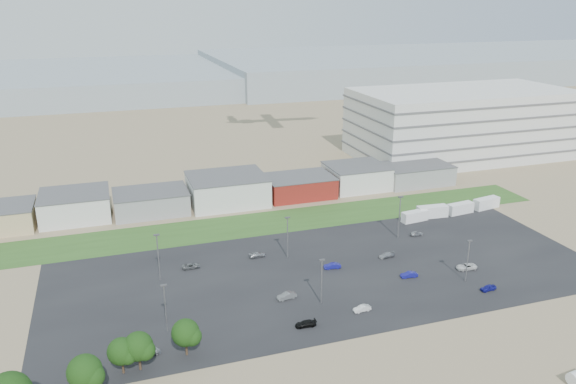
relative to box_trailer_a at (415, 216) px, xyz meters
name	(u,v)px	position (x,y,z in m)	size (l,w,h in m)	color
ground	(344,324)	(-38.70, -40.59, -1.40)	(700.00, 700.00, 0.00)	#8A7A57
parking_lot	(328,272)	(-33.70, -20.59, -1.39)	(120.00, 50.00, 0.01)	black
grass_strip	(265,223)	(-38.70, 11.41, -1.39)	(160.00, 16.00, 0.02)	#2D511E
hills_backdrop	(216,77)	(1.30, 274.41, 3.10)	(700.00, 200.00, 9.00)	gray
building_row	(190,193)	(-55.70, 30.41, 2.60)	(170.00, 20.00, 8.00)	silver
parking_garage	(462,123)	(51.30, 54.41, 11.10)	(80.00, 40.00, 25.00)	silver
box_trailer_a	(415,216)	(0.00, 0.00, 0.00)	(7.47, 2.33, 2.80)	silver
box_trailer_b	(432,211)	(6.12, 1.14, 0.20)	(8.51, 2.66, 3.19)	silver
box_trailer_c	(460,208)	(15.09, 1.12, 0.07)	(7.86, 2.46, 2.95)	silver
box_trailer_d	(486,203)	(24.54, 2.22, 0.12)	(8.13, 2.54, 3.05)	silver
tree_left	(85,375)	(-83.44, -47.20, 2.76)	(5.55, 5.55, 8.33)	black
tree_mid	(122,354)	(-78.07, -42.64, 2.16)	(4.74, 4.74, 7.11)	black
tree_right	(138,349)	(-75.43, -42.57, 2.43)	(5.11, 5.11, 7.66)	black
tree_near	(186,335)	(-67.68, -40.97, 2.37)	(5.03, 5.03, 7.54)	black
lightpole_front_l	(165,309)	(-69.98, -33.04, 3.38)	(1.12, 0.47, 9.55)	slate
lightpole_front_m	(321,282)	(-39.91, -32.29, 3.34)	(1.12, 0.47, 9.49)	slate
lightpole_front_r	(467,261)	(-7.38, -33.44, 3.30)	(1.11, 0.46, 9.41)	slate
lightpole_back_l	(158,258)	(-69.00, -12.50, 3.89)	(1.24, 0.52, 10.57)	slate
lightpole_back_m	(287,237)	(-39.68, -10.54, 3.62)	(1.18, 0.49, 10.03)	slate
lightpole_back_r	(399,217)	(-9.78, -8.62, 4.11)	(1.30, 0.54, 11.01)	slate
parked_car_0	(466,267)	(-3.95, -28.87, -0.77)	(2.10, 4.55, 1.27)	silver
parked_car_1	(409,275)	(-17.92, -28.19, -0.79)	(1.29, 3.70, 1.22)	navy
parked_car_2	(488,288)	(-5.40, -38.43, -0.81)	(1.39, 3.46, 1.18)	navy
parked_car_3	(306,324)	(-45.66, -39.18, -0.83)	(1.59, 3.91, 1.13)	black
parked_car_4	(287,296)	(-45.85, -28.58, -0.74)	(1.39, 3.99, 1.31)	#595B5E
parked_car_6	(258,255)	(-46.24, -8.22, -0.84)	(1.57, 3.86, 1.12)	#A5A5AA
parked_car_7	(332,266)	(-32.00, -19.06, -0.78)	(1.32, 3.79, 1.25)	navy
parked_car_8	(417,233)	(-4.63, -8.90, -0.82)	(1.37, 3.41, 1.16)	#A5A5AA
parked_car_9	(191,266)	(-61.82, -9.03, -0.85)	(1.84, 3.99, 1.11)	#595B5E
parked_car_10	(148,351)	(-73.80, -38.82, -0.79)	(1.71, 4.20, 1.22)	#A5A5AA
parked_car_12	(387,255)	(-17.86, -17.86, -0.83)	(1.60, 3.95, 1.15)	#A5A5AA
parked_car_13	(362,308)	(-33.58, -37.61, -0.82)	(1.22, 3.50, 1.15)	silver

